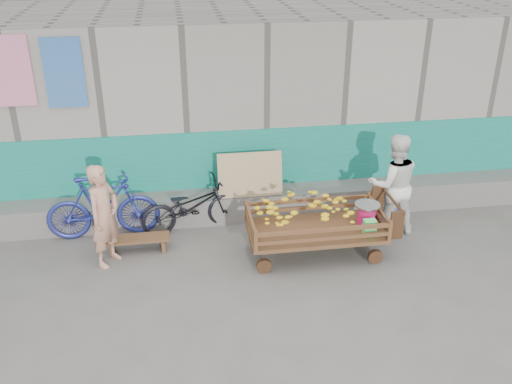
{
  "coord_description": "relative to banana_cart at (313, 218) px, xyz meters",
  "views": [
    {
      "loc": [
        -0.8,
        -5.72,
        4.42
      ],
      "look_at": [
        0.24,
        1.2,
        1.0
      ],
      "focal_mm": 40.0,
      "sensor_mm": 36.0,
      "label": 1
    }
  ],
  "objects": [
    {
      "name": "building_wall",
      "position": [
        -1.03,
        2.98,
        0.87
      ],
      "size": [
        12.0,
        3.5,
        3.0
      ],
      "color": "gray",
      "rests_on": "ground"
    },
    {
      "name": "bicycle_blue",
      "position": [
        -2.97,
        0.98,
        -0.1
      ],
      "size": [
        1.68,
        0.53,
        1.0
      ],
      "primitive_type": "imported",
      "rotation": [
        0.0,
        0.0,
        1.61
      ],
      "color": "navy",
      "rests_on": "ground"
    },
    {
      "name": "bench",
      "position": [
        -2.47,
        0.47,
        -0.43
      ],
      "size": [
        0.91,
        0.27,
        0.23
      ],
      "color": "#523218",
      "rests_on": "ground"
    },
    {
      "name": "banana_cart",
      "position": [
        0.0,
        0.0,
        0.0
      ],
      "size": [
        2.08,
        0.95,
        0.89
      ],
      "color": "#523218",
      "rests_on": "ground"
    },
    {
      "name": "woman",
      "position": [
        1.33,
        0.51,
        0.19
      ],
      "size": [
        0.8,
        0.64,
        1.58
      ],
      "primitive_type": "imported",
      "rotation": [
        0.0,
        0.0,
        3.09
      ],
      "color": "white",
      "rests_on": "ground"
    },
    {
      "name": "bicycle_dark",
      "position": [
        -1.66,
        0.98,
        -0.19
      ],
      "size": [
        1.64,
        0.88,
        0.82
      ],
      "primitive_type": "imported",
      "rotation": [
        0.0,
        0.0,
        1.8
      ],
      "color": "black",
      "rests_on": "ground"
    },
    {
      "name": "vendor_man",
      "position": [
        -2.86,
        0.23,
        0.14
      ],
      "size": [
        0.59,
        0.65,
        1.48
      ],
      "primitive_type": "imported",
      "rotation": [
        0.0,
        0.0,
        1.01
      ],
      "color": "tan",
      "rests_on": "ground"
    },
    {
      "name": "child",
      "position": [
        1.33,
        0.47,
        -0.1
      ],
      "size": [
        0.5,
        0.34,
        0.99
      ],
      "primitive_type": "imported",
      "rotation": [
        0.0,
        0.0,
        3.19
      ],
      "color": "#2F52B5",
      "rests_on": "ground"
    },
    {
      "name": "ground",
      "position": [
        -1.03,
        -1.07,
        -0.6
      ],
      "size": [
        80.0,
        80.0,
        0.0
      ],
      "primitive_type": "plane",
      "color": "#58544F",
      "rests_on": "ground"
    }
  ]
}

